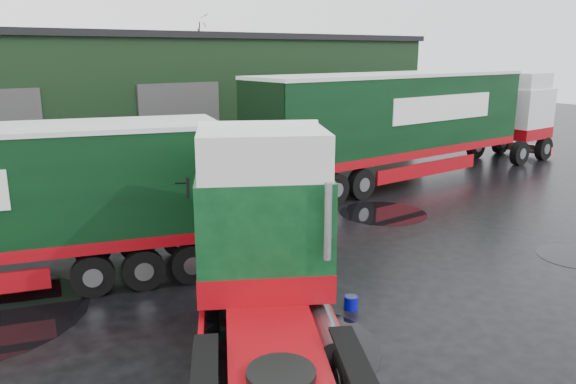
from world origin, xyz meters
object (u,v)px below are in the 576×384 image
(warehouse, at_px, (132,94))
(lorry_right, at_px, (394,128))
(wash_bucket, at_px, (351,303))
(tree_back_b, at_px, (186,74))
(hero_tractor, at_px, (271,264))

(warehouse, height_order, lorry_right, warehouse)
(warehouse, xyz_separation_m, wash_bucket, (-3.50, -21.87, -3.02))
(wash_bucket, relative_size, tree_back_b, 0.04)
(hero_tractor, bearing_deg, wash_bucket, 50.63)
(hero_tractor, relative_size, wash_bucket, 21.69)
(warehouse, relative_size, lorry_right, 1.85)
(hero_tractor, height_order, wash_bucket, hero_tractor)
(wash_bucket, xyz_separation_m, tree_back_b, (11.50, 31.87, 3.61))
(lorry_right, relative_size, tree_back_b, 2.33)
(hero_tractor, bearing_deg, warehouse, 103.42)
(warehouse, xyz_separation_m, hero_tractor, (-6.33, -23.00, -1.13))
(hero_tractor, xyz_separation_m, wash_bucket, (2.83, 1.13, -1.89))
(warehouse, distance_m, lorry_right, 15.07)
(tree_back_b, bearing_deg, wash_bucket, -109.84)
(warehouse, distance_m, wash_bucket, 22.35)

